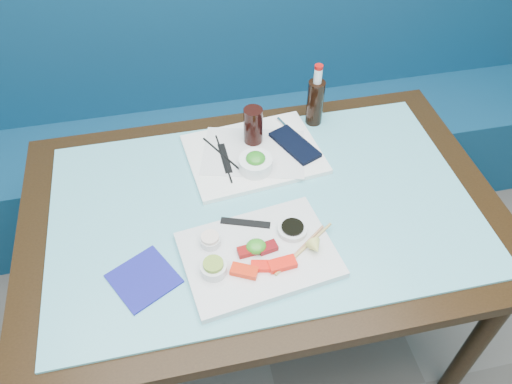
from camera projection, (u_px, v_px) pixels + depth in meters
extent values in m
cube|color=navy|center=(226.00, 161.00, 2.36)|extent=(3.00, 0.55, 0.45)
cube|color=navy|center=(213.00, 47.00, 2.16)|extent=(3.00, 0.12, 0.95)
cube|color=black|center=(263.00, 212.00, 1.48)|extent=(1.40, 0.90, 0.04)
cylinder|color=black|center=(476.00, 343.00, 1.59)|extent=(0.06, 0.06, 0.71)
cylinder|color=black|center=(83.00, 230.00, 1.91)|extent=(0.06, 0.06, 0.71)
cylinder|color=black|center=(387.00, 181.00, 2.09)|extent=(0.06, 0.06, 0.71)
cube|color=#61B6C2|center=(263.00, 207.00, 1.46)|extent=(1.22, 0.76, 0.01)
cube|color=silver|center=(259.00, 255.00, 1.32)|extent=(0.43, 0.33, 0.02)
cube|color=red|center=(244.00, 271.00, 1.27)|extent=(0.08, 0.06, 0.02)
cube|color=#FF170A|center=(263.00, 266.00, 1.28)|extent=(0.07, 0.04, 0.02)
cube|color=#FF1A0A|center=(282.00, 264.00, 1.28)|extent=(0.08, 0.04, 0.02)
cube|color=maroon|center=(247.00, 251.00, 1.31)|extent=(0.05, 0.04, 0.02)
cube|color=maroon|center=(268.00, 247.00, 1.32)|extent=(0.06, 0.04, 0.02)
ellipsoid|color=#339422|center=(256.00, 246.00, 1.31)|extent=(0.07, 0.06, 0.03)
cylinder|color=white|center=(214.00, 268.00, 1.27)|extent=(0.09, 0.09, 0.03)
cylinder|color=olive|center=(213.00, 264.00, 1.25)|extent=(0.07, 0.07, 0.01)
cylinder|color=silver|center=(210.00, 241.00, 1.33)|extent=(0.06, 0.06, 0.02)
cylinder|color=beige|center=(210.00, 237.00, 1.32)|extent=(0.06, 0.06, 0.01)
cylinder|color=silver|center=(292.00, 229.00, 1.36)|extent=(0.09, 0.09, 0.02)
cylinder|color=black|center=(293.00, 227.00, 1.35)|extent=(0.07, 0.07, 0.01)
cone|color=#D6D866|center=(315.00, 247.00, 1.30)|extent=(0.05, 0.04, 0.04)
cube|color=black|center=(245.00, 223.00, 1.38)|extent=(0.14, 0.07, 0.00)
cylinder|color=#B27953|center=(300.00, 249.00, 1.32)|extent=(0.17, 0.13, 0.01)
cylinder|color=tan|center=(304.00, 248.00, 1.32)|extent=(0.19, 0.14, 0.01)
cube|color=white|center=(254.00, 154.00, 1.60)|extent=(0.44, 0.35, 0.02)
cube|color=silver|center=(254.00, 152.00, 1.59)|extent=(0.37, 0.30, 0.00)
cylinder|color=white|center=(256.00, 164.00, 1.52)|extent=(0.13, 0.13, 0.04)
ellipsoid|color=#29871F|center=(256.00, 158.00, 1.51)|extent=(0.07, 0.07, 0.03)
cylinder|color=black|center=(253.00, 126.00, 1.58)|extent=(0.08, 0.08, 0.13)
cube|color=black|center=(295.00, 145.00, 1.60)|extent=(0.14, 0.20, 0.01)
cylinder|color=silver|center=(285.00, 125.00, 1.67)|extent=(0.04, 0.08, 0.01)
cylinder|color=black|center=(224.00, 158.00, 1.57)|extent=(0.02, 0.22, 0.01)
cylinder|color=black|center=(226.00, 158.00, 1.57)|extent=(0.12, 0.22, 0.01)
cube|color=black|center=(225.00, 158.00, 1.57)|extent=(0.03, 0.14, 0.00)
cylinder|color=black|center=(315.00, 103.00, 1.66)|extent=(0.06, 0.06, 0.16)
cylinder|color=white|center=(318.00, 76.00, 1.58)|extent=(0.03, 0.03, 0.05)
cylinder|color=#B30E0B|center=(319.00, 67.00, 1.56)|extent=(0.03, 0.03, 0.01)
cube|color=navy|center=(144.00, 279.00, 1.28)|extent=(0.20, 0.20, 0.01)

